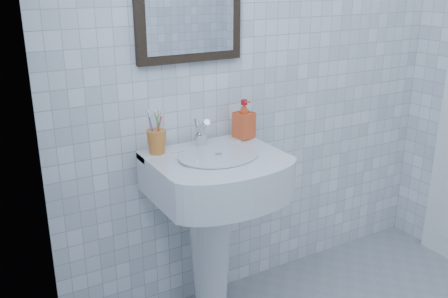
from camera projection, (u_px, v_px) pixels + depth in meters
wall_back at (265, 52)px, 2.43m from camera, size 2.20×0.02×2.50m
wall_left at (145, 177)px, 0.93m from camera, size 0.02×2.40×2.50m
washbasin at (213, 210)px, 2.28m from camera, size 0.57×0.42×0.88m
faucet at (201, 134)px, 2.25m from camera, size 0.06×0.12×0.14m
toothbrush_cup at (157, 142)px, 2.16m from camera, size 0.11×0.11×0.10m
soap_dispenser at (244, 119)px, 2.36m from camera, size 0.10×0.10×0.18m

